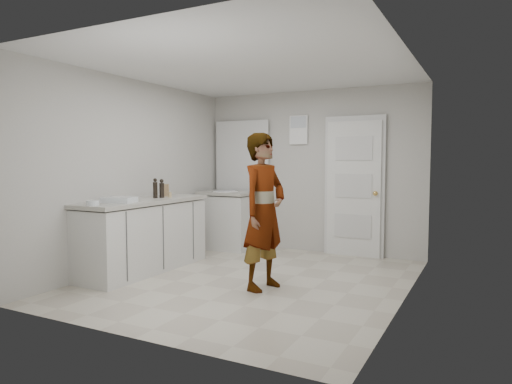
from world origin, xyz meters
The scene contains 12 objects.
ground centered at (0.00, 0.00, 0.00)m, with size 4.00×4.00×0.00m, color #AEA492.
room_shell centered at (-0.17, 1.95, 1.02)m, with size 4.00×4.00×4.00m.
main_counter centered at (-1.45, -0.20, 0.43)m, with size 0.64×1.96×0.93m.
side_counter centered at (-1.25, 1.55, 0.43)m, with size 0.84×0.61×0.93m.
person centered at (0.28, -0.23, 0.86)m, with size 0.63×0.41×1.73m, color silver.
cake_mix_box centered at (-1.53, 0.33, 1.01)m, with size 0.10×0.05×0.17m, color #9C754E.
spice_jar centered at (-1.36, 0.22, 0.96)m, with size 0.05×0.05×0.07m, color tan.
oil_cruet_a centered at (-1.40, 0.10, 1.05)m, with size 0.06×0.06×0.25m.
oil_cruet_b centered at (-1.45, 0.03, 1.05)m, with size 0.06×0.06×0.26m.
baking_dish centered at (-1.44, -0.65, 0.95)m, with size 0.41×0.33×0.06m.
egg_bowl centered at (-1.45, -1.05, 0.95)m, with size 0.14×0.14×0.05m.
papers centered at (-1.23, 1.46, 0.93)m, with size 0.25×0.32×0.01m, color white.
Camera 1 is at (2.49, -4.72, 1.43)m, focal length 32.00 mm.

